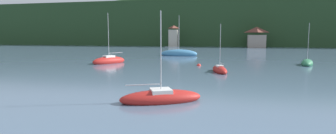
% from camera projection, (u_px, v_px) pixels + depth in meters
% --- Properties ---
extents(wooded_hillside, '(352.00, 51.93, 44.15)m').
position_uv_depth(wooded_hillside, '(254.00, 28.00, 123.05)').
color(wooded_hillside, '#264223').
rests_on(wooded_hillside, ground_plane).
extents(shore_building_west, '(3.26, 3.49, 7.67)m').
position_uv_depth(shore_building_west, '(174.00, 37.00, 94.95)').
color(shore_building_west, '#BCB29E').
rests_on(shore_building_west, ground_plane).
extents(shore_building_westcentral, '(5.97, 5.69, 6.99)m').
position_uv_depth(shore_building_westcentral, '(256.00, 38.00, 89.68)').
color(shore_building_westcentral, gray).
rests_on(shore_building_westcentral, ground_plane).
extents(sailboat_mid_1, '(2.38, 4.57, 5.60)m').
position_uv_depth(sailboat_mid_1, '(220.00, 70.00, 29.86)').
color(sailboat_mid_1, red).
rests_on(sailboat_mid_1, ground_plane).
extents(sailboat_mid_2, '(5.30, 3.76, 5.80)m').
position_uv_depth(sailboat_mid_2, '(161.00, 98.00, 16.39)').
color(sailboat_mid_2, red).
rests_on(sailboat_mid_2, ground_plane).
extents(sailboat_far_3, '(7.50, 2.86, 8.55)m').
position_uv_depth(sailboat_far_3, '(179.00, 54.00, 53.93)').
color(sailboat_far_3, teal).
rests_on(sailboat_far_3, ground_plane).
extents(sailboat_far_5, '(4.24, 5.54, 7.70)m').
position_uv_depth(sailboat_far_5, '(109.00, 61.00, 39.29)').
color(sailboat_far_5, red).
rests_on(sailboat_far_5, ground_plane).
extents(sailboat_far_6, '(2.66, 5.04, 6.09)m').
position_uv_depth(sailboat_far_6, '(307.00, 63.00, 37.03)').
color(sailboat_far_6, '#2D754C').
rests_on(sailboat_far_6, ground_plane).
extents(mooring_buoy_mid, '(0.57, 0.57, 0.57)m').
position_uv_depth(mooring_buoy_mid, '(199.00, 66.00, 36.07)').
color(mooring_buoy_mid, red).
rests_on(mooring_buoy_mid, ground_plane).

